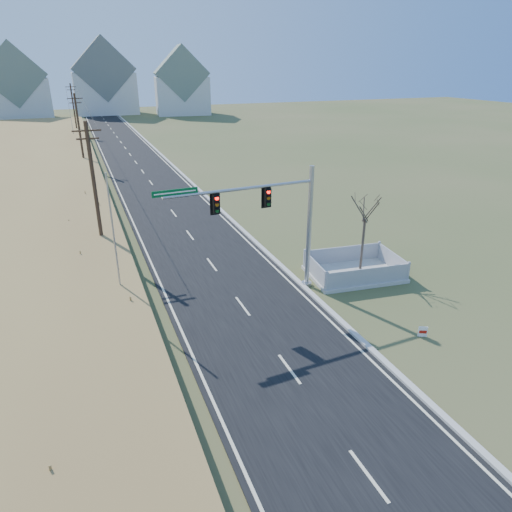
{
  "coord_description": "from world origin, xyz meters",
  "views": [
    {
      "loc": [
        -7.36,
        -16.73,
        12.43
      ],
      "look_at": [
        0.39,
        2.98,
        3.4
      ],
      "focal_mm": 32.0,
      "sensor_mm": 36.0,
      "label": 1
    }
  ],
  "objects": [
    {
      "name": "condo_nnw",
      "position": [
        -18.0,
        108.0,
        6.94
      ],
      "size": [
        14.93,
        11.17,
        17.03
      ],
      "rotation": [
        0.0,
        0.0,
        0.07
      ],
      "color": "silver",
      "rests_on": "ground"
    },
    {
      "name": "ground",
      "position": [
        0.0,
        0.0,
        0.0
      ],
      "size": [
        260.0,
        260.0,
        0.0
      ],
      "primitive_type": "plane",
      "color": "#424E26",
      "rests_on": "ground"
    },
    {
      "name": "utility_pole_near",
      "position": [
        -6.5,
        15.0,
        4.68
      ],
      "size": [
        1.8,
        0.26,
        9.0
      ],
      "color": "#422D1E",
      "rests_on": "ground"
    },
    {
      "name": "condo_ne",
      "position": [
        20.0,
        104.0,
        6.84
      ],
      "size": [
        14.12,
        10.51,
        16.52
      ],
      "rotation": [
        0.0,
        0.0,
        -0.1
      ],
      "color": "silver",
      "rests_on": "ground"
    },
    {
      "name": "traffic_signal_mast",
      "position": [
        2.63,
        4.99,
        4.45
      ],
      "size": [
        9.1,
        0.86,
        7.25
      ],
      "rotation": [
        0.0,
        0.0,
        0.06
      ],
      "color": "#9EA0A5",
      "rests_on": "ground"
    },
    {
      "name": "condo_n",
      "position": [
        2.0,
        112.0,
        7.61
      ],
      "size": [
        15.27,
        10.2,
        18.54
      ],
      "color": "silver",
      "rests_on": "ground"
    },
    {
      "name": "utility_pole_far",
      "position": [
        -6.5,
        75.0,
        4.68
      ],
      "size": [
        1.8,
        0.26,
        9.0
      ],
      "color": "#422D1E",
      "rests_on": "ground"
    },
    {
      "name": "utility_pole_mid",
      "position": [
        -6.5,
        45.0,
        4.68
      ],
      "size": [
        1.8,
        0.26,
        9.0
      ],
      "color": "#422D1E",
      "rests_on": "ground"
    },
    {
      "name": "curb",
      "position": [
        4.15,
        50.0,
        0.09
      ],
      "size": [
        0.3,
        180.0,
        0.18
      ],
      "primitive_type": "cube",
      "color": "#B2AFA8",
      "rests_on": "ground"
    },
    {
      "name": "fence_enclosure",
      "position": [
        7.91,
        5.22,
        0.26
      ],
      "size": [
        5.99,
        4.42,
        1.28
      ],
      "rotation": [
        0.0,
        0.0,
        -0.11
      ],
      "color": "#B7B5AD",
      "rests_on": "ground"
    },
    {
      "name": "open_sign",
      "position": [
        7.2,
        -2.01,
        0.29
      ],
      "size": [
        0.42,
        0.24,
        0.55
      ],
      "rotation": [
        0.0,
        0.0,
        -0.46
      ],
      "color": "white",
      "rests_on": "ground"
    },
    {
      "name": "road",
      "position": [
        0.0,
        50.0,
        0.03
      ],
      "size": [
        8.0,
        180.0,
        0.06
      ],
      "primitive_type": "cube",
      "color": "black",
      "rests_on": "ground"
    },
    {
      "name": "flagpole",
      "position": [
        -6.13,
        6.6,
        2.96
      ],
      "size": [
        0.33,
        0.33,
        7.43
      ],
      "color": "#B7B5AD",
      "rests_on": "ground"
    },
    {
      "name": "bare_tree",
      "position": [
        8.61,
        5.58,
        4.33
      ],
      "size": [
        2.03,
        2.03,
        5.37
      ],
      "color": "#4C3F33",
      "rests_on": "ground"
    }
  ]
}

